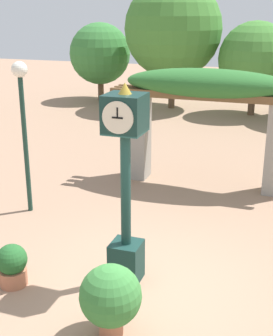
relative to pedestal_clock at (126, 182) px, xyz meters
name	(u,v)px	position (x,y,z in m)	size (l,w,h in m)	color
ground_plane	(141,285)	(0.28, -0.09, -1.70)	(60.00, 60.00, 0.00)	#9E7A60
pedestal_clock	(126,182)	(0.00, 0.00, 0.00)	(0.57, 0.62, 3.21)	#14332D
pergola	(207,102)	(0.28, 4.74, 0.40)	(4.68, 1.18, 2.88)	gray
potted_plant_near_left	(12,265)	(-1.66, -0.73, -1.34)	(0.49, 0.49, 0.70)	#B26B4C
potted_plant_near_right	(110,297)	(0.28, -1.35, -1.11)	(0.84, 0.84, 1.03)	#B26B4C
lamp_post	(22,106)	(-2.96, 1.90, 0.62)	(0.32, 0.32, 3.22)	#19382D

